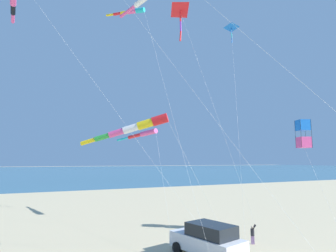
% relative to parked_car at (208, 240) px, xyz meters
% --- Properties ---
extents(ocean_water_strip, '(240.00, 600.00, 0.01)m').
position_rel_parked_car_xyz_m(ocean_water_strip, '(-159.23, 3.40, -0.95)').
color(ocean_water_strip, '#386B84').
rests_on(ocean_water_strip, ground_plane).
extents(parked_car, '(4.63, 2.91, 1.85)m').
position_rel_parked_car_xyz_m(parked_car, '(0.00, 0.00, 0.00)').
color(parked_car, silver).
rests_on(parked_car, ground_plane).
extents(person_child_grey_jacket, '(0.41, 0.44, 1.23)m').
position_rel_parked_car_xyz_m(person_child_grey_jacket, '(-0.92, 3.99, -0.28)').
color(person_child_grey_jacket, '#8E6B9E').
rests_on(person_child_grey_jacket, ground_plane).
extents(kite_windsock_black_fish_shape, '(3.19, 9.14, 8.09)m').
position_rel_parked_car_xyz_m(kite_windsock_black_fish_shape, '(-1.80, -3.72, 6.34)').
color(kite_windsock_black_fish_shape, red).
rests_on(kite_windsock_black_fish_shape, ground_plane).
extents(kite_windsock_long_streamer_left, '(10.14, 3.37, 17.17)m').
position_rel_parked_car_xyz_m(kite_windsock_long_streamer_left, '(-5.99, -2.95, 15.93)').
color(kite_windsock_long_streamer_left, '#1EB7C6').
rests_on(kite_windsock_long_streamer_left, ground_plane).
extents(kite_box_small_distant, '(4.69, 2.47, 8.43)m').
position_rel_parked_car_xyz_m(kite_box_small_distant, '(-1.02, 9.36, 6.41)').
color(kite_box_small_distant, blue).
rests_on(kite_box_small_distant, ground_plane).
extents(kite_windsock_rainbow_low_near, '(16.86, 3.47, 8.38)m').
position_rel_parked_car_xyz_m(kite_windsock_rainbow_low_near, '(-12.33, 0.26, 6.99)').
color(kite_windsock_rainbow_low_near, '#EF4C93').
rests_on(kite_windsock_rainbow_low_near, ground_plane).
extents(kite_delta_magenta_far_left, '(6.82, 4.96, 19.48)m').
position_rel_parked_car_xyz_m(kite_delta_magenta_far_left, '(-8.30, 8.64, 18.09)').
color(kite_delta_magenta_far_left, blue).
rests_on(kite_delta_magenta_far_left, ground_plane).
extents(kite_delta_green_low_center, '(4.13, 5.50, 18.43)m').
position_rel_parked_car_xyz_m(kite_delta_green_low_center, '(-5.69, 1.36, 16.91)').
color(kite_delta_green_low_center, red).
rests_on(kite_delta_green_low_center, ground_plane).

